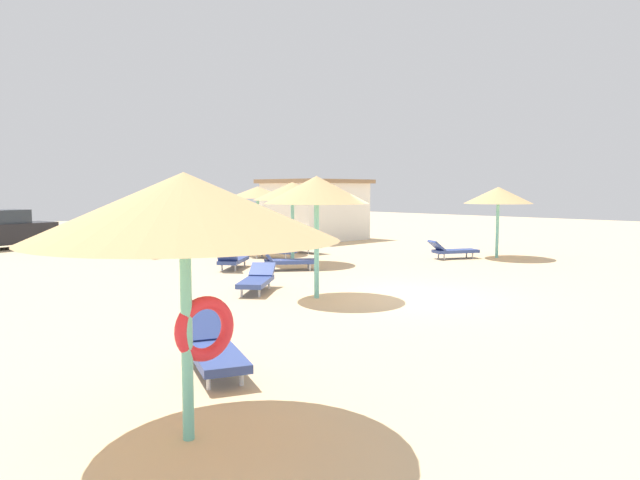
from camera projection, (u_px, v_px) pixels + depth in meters
ground_plane at (405, 297)px, 14.21m from camera, size 80.00×80.00×0.00m
parasol_0 at (258, 193)px, 23.33m from camera, size 2.44×2.44×2.72m
parasol_1 at (292, 191)px, 20.21m from camera, size 2.76×2.76×2.86m
parasol_2 at (317, 190)px, 13.82m from camera, size 2.51×2.51×2.93m
parasol_3 at (184, 208)px, 5.90m from camera, size 3.18×3.18×2.79m
parasol_4 at (498, 195)px, 22.04m from camera, size 2.56×2.56×2.70m
lounger_0 at (305, 245)px, 23.96m from camera, size 0.66×1.86×0.79m
lounger_1 at (286, 260)px, 18.82m from camera, size 1.88×1.61×0.79m
lounger_2 at (257, 280)px, 14.87m from camera, size 1.88×1.71×0.65m
lounger_3 at (214, 350)px, 8.36m from camera, size 1.31×1.98×0.74m
lounger_4 at (452, 250)px, 21.93m from camera, size 1.97×1.44×0.71m
lounger_5 at (277, 250)px, 21.93m from camera, size 1.38×1.97×0.76m
lounger_6 at (232, 259)px, 19.04m from camera, size 1.84×1.66×0.79m
bench_0 at (199, 241)px, 25.47m from camera, size 1.53×0.56×0.49m
bench_1 at (144, 248)px, 22.32m from camera, size 0.54×1.53×0.49m
parked_car at (4, 230)px, 25.46m from camera, size 4.25×2.58×1.72m
beach_cabana at (315, 209)px, 30.11m from camera, size 4.77×4.12×3.11m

